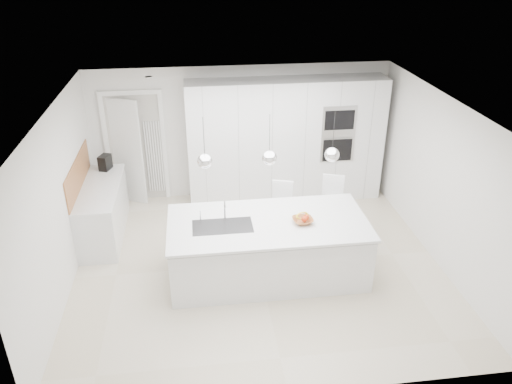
{
  "coord_description": "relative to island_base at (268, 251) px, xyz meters",
  "views": [
    {
      "loc": [
        -0.86,
        -6.3,
        4.47
      ],
      "look_at": [
        0.0,
        0.3,
        1.1
      ],
      "focal_mm": 35.0,
      "sensor_mm": 36.0,
      "label": 1
    }
  ],
  "objects": [
    {
      "name": "espresso_machine",
      "position": [
        -2.53,
        2.2,
        0.6
      ],
      "size": [
        0.23,
        0.28,
        0.26
      ],
      "primitive_type": "cube",
      "rotation": [
        0.0,
        0.0,
        -0.33
      ],
      "color": "black",
      "rests_on": "left_worktop"
    },
    {
      "name": "oven_stack",
      "position": [
        1.6,
        2.19,
        0.92
      ],
      "size": [
        0.62,
        0.04,
        1.05
      ],
      "primitive_type": null,
      "color": "#A5A5A8",
      "rests_on": "tall_cabinets"
    },
    {
      "name": "floor",
      "position": [
        -0.1,
        0.3,
        -0.43
      ],
      "size": [
        5.5,
        5.5,
        0.0
      ],
      "primitive_type": "plane",
      "color": "beige",
      "rests_on": "ground"
    },
    {
      "name": "pendant_mid",
      "position": [
        -0.0,
        -0.0,
        1.47
      ],
      "size": [
        0.2,
        0.2,
        0.2
      ],
      "primitive_type": "sphere",
      "color": "white",
      "rests_on": "ceiling"
    },
    {
      "name": "tall_cabinets",
      "position": [
        0.7,
        2.5,
        0.72
      ],
      "size": [
        3.6,
        0.6,
        2.3
      ],
      "primitive_type": "cube",
      "color": "silver",
      "rests_on": "floor"
    },
    {
      "name": "island_sink",
      "position": [
        -0.65,
        -0.0,
        0.39
      ],
      "size": [
        0.84,
        0.44,
        0.18
      ],
      "primitive_type": null,
      "color": "#3F3F42",
      "rests_on": "island_worktop"
    },
    {
      "name": "doorway_frame",
      "position": [
        -2.05,
        2.77,
        0.59
      ],
      "size": [
        1.11,
        0.08,
        2.13
      ],
      "primitive_type": null,
      "color": "white",
      "rests_on": "floor"
    },
    {
      "name": "hallway_door",
      "position": [
        -2.3,
        2.72,
        0.57
      ],
      "size": [
        0.76,
        0.38,
        2.0
      ],
      "primitive_type": "cube",
      "rotation": [
        0.0,
        0.0,
        -0.44
      ],
      "color": "white",
      "rests_on": "floor"
    },
    {
      "name": "wall_left",
      "position": [
        -2.85,
        0.3,
        0.82
      ],
      "size": [
        0.0,
        5.0,
        5.0
      ],
      "primitive_type": "plane",
      "rotation": [
        1.57,
        0.0,
        1.57
      ],
      "color": "white",
      "rests_on": "ground"
    },
    {
      "name": "island_tap",
      "position": [
        -0.6,
        0.2,
        0.62
      ],
      "size": [
        0.02,
        0.02,
        0.3
      ],
      "primitive_type": "cylinder",
      "color": "white",
      "rests_on": "island_worktop"
    },
    {
      "name": "banana_bunch",
      "position": [
        0.47,
        -0.03,
        0.58
      ],
      "size": [
        0.22,
        0.16,
        0.2
      ],
      "primitive_type": "torus",
      "rotation": [
        1.22,
        0.0,
        0.35
      ],
      "color": "yellow",
      "rests_on": "fruit_bowl"
    },
    {
      "name": "pendant_left",
      "position": [
        -0.85,
        -0.0,
        1.47
      ],
      "size": [
        0.2,
        0.2,
        0.2
      ],
      "primitive_type": "sphere",
      "color": "white",
      "rests_on": "ceiling"
    },
    {
      "name": "oak_backsplash",
      "position": [
        -2.84,
        1.5,
        0.72
      ],
      "size": [
        0.02,
        1.8,
        0.5
      ],
      "primitive_type": "cube",
      "color": "#AE6833",
      "rests_on": "wall_left"
    },
    {
      "name": "ceiling",
      "position": [
        -0.1,
        0.3,
        2.07
      ],
      "size": [
        5.5,
        5.5,
        0.0
      ],
      "primitive_type": "plane",
      "rotation": [
        3.14,
        0.0,
        0.0
      ],
      "color": "white",
      "rests_on": "wall_back"
    },
    {
      "name": "left_worktop",
      "position": [
        -2.55,
        1.5,
        0.45
      ],
      "size": [
        0.62,
        1.82,
        0.04
      ],
      "primitive_type": "cube",
      "color": "white",
      "rests_on": "left_base_cabinets"
    },
    {
      "name": "apple_b",
      "position": [
        0.5,
        -0.07,
        0.54
      ],
      "size": [
        0.09,
        0.09,
        0.09
      ],
      "primitive_type": "sphere",
      "color": "red",
      "rests_on": "fruit_bowl"
    },
    {
      "name": "bar_stool_right",
      "position": [
        1.22,
        0.88,
        0.12
      ],
      "size": [
        0.51,
        0.59,
        1.1
      ],
      "primitive_type": null,
      "rotation": [
        0.0,
        0.0,
        -0.33
      ],
      "color": "white",
      "rests_on": "floor"
    },
    {
      "name": "wall_back",
      "position": [
        -0.1,
        2.8,
        0.82
      ],
      "size": [
        5.5,
        0.0,
        5.5
      ],
      "primitive_type": "plane",
      "rotation": [
        1.57,
        0.0,
        0.0
      ],
      "color": "white",
      "rests_on": "ground"
    },
    {
      "name": "left_base_cabinets",
      "position": [
        -2.55,
        1.5,
        0.0
      ],
      "size": [
        0.6,
        1.8,
        0.86
      ],
      "primitive_type": "cube",
      "color": "silver",
      "rests_on": "floor"
    },
    {
      "name": "fruit_bowl",
      "position": [
        0.48,
        -0.05,
        0.51
      ],
      "size": [
        0.32,
        0.32,
        0.07
      ],
      "primitive_type": "imported",
      "rotation": [
        0.0,
        0.0,
        0.11
      ],
      "color": "#AE6833",
      "rests_on": "island_worktop"
    },
    {
      "name": "island_base",
      "position": [
        0.0,
        0.0,
        0.0
      ],
      "size": [
        2.8,
        1.2,
        0.86
      ],
      "primitive_type": "cube",
      "color": "silver",
      "rests_on": "floor"
    },
    {
      "name": "pendant_right",
      "position": [
        0.85,
        -0.0,
        1.47
      ],
      "size": [
        0.2,
        0.2,
        0.2
      ],
      "primitive_type": "sphere",
      "color": "white",
      "rests_on": "ceiling"
    },
    {
      "name": "island_worktop",
      "position": [
        0.0,
        0.05,
        0.45
      ],
      "size": [
        2.84,
        1.4,
        0.04
      ],
      "primitive_type": "cube",
      "color": "white",
      "rests_on": "island_base"
    },
    {
      "name": "apple_a",
      "position": [
        0.53,
        -0.03,
        0.54
      ],
      "size": [
        0.08,
        0.08,
        0.08
      ],
      "primitive_type": "sphere",
      "color": "red",
      "rests_on": "fruit_bowl"
    },
    {
      "name": "bar_stool_left",
      "position": [
        0.38,
        0.87,
        0.1
      ],
      "size": [
        0.48,
        0.56,
        1.05
      ],
      "primitive_type": null,
      "rotation": [
        0.0,
        0.0,
        -0.3
      ],
      "color": "white",
      "rests_on": "floor"
    },
    {
      "name": "radiator",
      "position": [
        -1.73,
        2.76,
        0.42
      ],
      "size": [
        0.32,
        0.04,
        1.4
      ],
      "primitive_type": null,
      "color": "white",
      "rests_on": "floor"
    }
  ]
}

